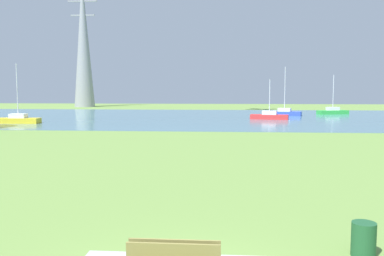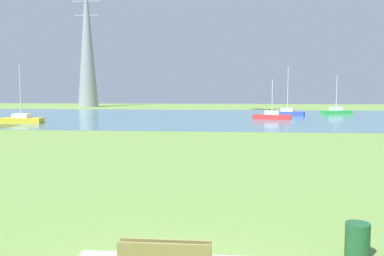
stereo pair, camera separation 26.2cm
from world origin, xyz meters
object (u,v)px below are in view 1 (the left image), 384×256
at_px(litter_bin, 364,239).
at_px(sailboat_red, 269,116).
at_px(sailboat_green, 333,111).
at_px(electricity_pylon, 83,41).
at_px(sailboat_yellow, 18,119).
at_px(sailboat_blue, 284,113).

bearing_deg(litter_bin, sailboat_red, 86.83).
height_order(litter_bin, sailboat_red, sailboat_red).
xyz_separation_m(sailboat_green, sailboat_red, (-10.93, -11.70, -0.01)).
height_order(sailboat_green, electricity_pylon, electricity_pylon).
relative_size(sailboat_green, sailboat_yellow, 0.90).
xyz_separation_m(sailboat_blue, sailboat_red, (-2.98, -7.60, -0.02)).
height_order(sailboat_blue, sailboat_green, sailboat_blue).
bearing_deg(litter_bin, sailboat_yellow, 126.94).
height_order(sailboat_yellow, electricity_pylon, electricity_pylon).
relative_size(sailboat_blue, sailboat_red, 1.39).
relative_size(sailboat_yellow, electricity_pylon, 0.24).
distance_m(sailboat_green, sailboat_red, 16.02).
bearing_deg(sailboat_red, sailboat_green, 46.95).
bearing_deg(sailboat_yellow, sailboat_blue, 26.94).
distance_m(sailboat_yellow, electricity_pylon, 46.69).
relative_size(sailboat_red, sailboat_yellow, 0.76).
relative_size(sailboat_blue, sailboat_yellow, 1.05).
relative_size(sailboat_blue, electricity_pylon, 0.25).
bearing_deg(sailboat_green, electricity_pylon, 153.60).
height_order(sailboat_red, electricity_pylon, electricity_pylon).
distance_m(litter_bin, sailboat_green, 57.45).
relative_size(litter_bin, sailboat_green, 0.13).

